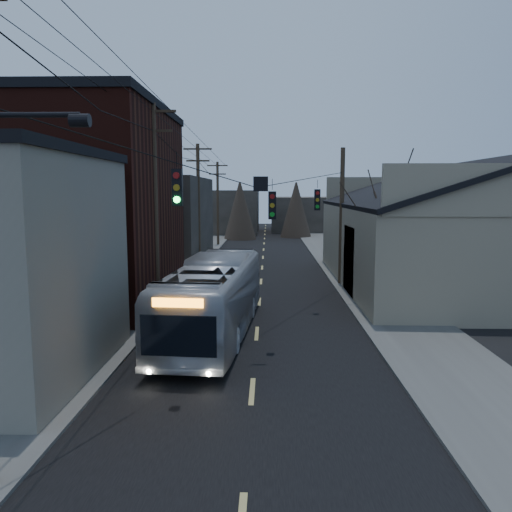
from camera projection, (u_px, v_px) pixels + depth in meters
The scene contains 12 objects.
road_surface at pixel (262, 272), 36.48m from camera, with size 9.00×110.00×0.02m, color black.
sidewalk_left at pixel (173, 271), 36.63m from camera, with size 4.00×110.00×0.12m, color #474744.
sidewalk_right at pixel (351, 271), 36.31m from camera, with size 4.00×110.00×0.12m, color #474744.
building_brick at pixel (69, 208), 26.16m from camera, with size 10.00×12.00×10.00m, color black.
building_left_far at pixel (151, 219), 42.21m from camera, with size 9.00×14.00×7.00m, color #2E2A25.
warehouse at pixel (470, 243), 30.86m from camera, with size 16.16×20.60×7.73m.
building_far_left at pixel (223, 212), 70.94m from camera, with size 10.00×12.00×6.00m, color #2E2A25.
building_far_right at pixel (311, 214), 75.64m from camera, with size 12.00×14.00×5.00m, color #2E2A25.
bare_tree at pixel (384, 235), 25.94m from camera, with size 0.40×0.40×7.20m, color black.
utility_lines at pixel (209, 206), 30.11m from camera, with size 11.24×45.28×10.50m.
bus at pixel (214, 298), 20.17m from camera, with size 2.64×11.29×3.15m, color #A1A5AD.
parked_car at pixel (215, 259), 38.43m from camera, with size 1.40×4.02×1.32m, color #B2B5BA.
Camera 1 is at (0.46, -6.03, 5.85)m, focal length 35.00 mm.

